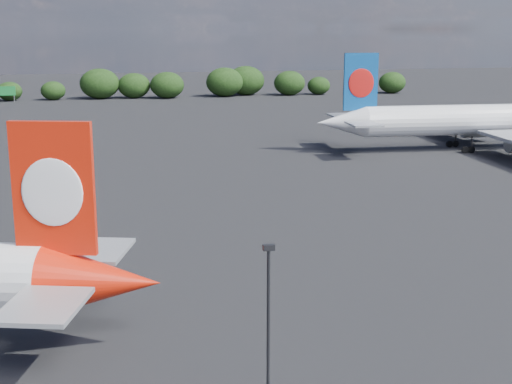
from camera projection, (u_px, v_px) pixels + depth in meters
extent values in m
plane|color=black|center=(63.00, 179.00, 99.95)|extent=(500.00, 500.00, 0.00)
cone|color=red|center=(103.00, 281.00, 45.87)|extent=(8.70, 6.88, 4.75)
cube|color=red|center=(53.00, 189.00, 44.72)|extent=(5.11, 2.08, 8.55)
ellipsoid|color=white|center=(52.00, 192.00, 44.48)|extent=(3.85, 1.42, 4.37)
ellipsoid|color=white|center=(55.00, 190.00, 45.03)|extent=(3.85, 1.42, 4.37)
cube|color=gray|center=(44.00, 306.00, 40.85)|extent=(5.83, 6.74, 0.28)
cube|color=gray|center=(97.00, 251.00, 51.00)|extent=(5.83, 6.74, 0.28)
cylinder|color=white|center=(476.00, 120.00, 123.57)|extent=(40.35, 8.54, 5.27)
cone|color=white|center=(341.00, 122.00, 119.80)|extent=(8.84, 5.94, 5.27)
cube|color=navy|center=(361.00, 82.00, 118.78)|extent=(5.82, 1.00, 9.49)
ellipsoid|color=red|center=(361.00, 83.00, 118.52)|extent=(4.43, 0.57, 4.85)
ellipsoid|color=red|center=(360.00, 83.00, 119.13)|extent=(4.43, 0.57, 4.85)
cube|color=gray|center=(364.00, 124.00, 114.46)|extent=(5.25, 6.69, 0.32)
cube|color=gray|center=(344.00, 116.00, 125.61)|extent=(5.25, 6.69, 0.32)
cube|color=gray|center=(454.00, 119.00, 137.46)|extent=(8.56, 21.57, 0.58)
cylinder|color=gray|center=(476.00, 130.00, 133.02)|extent=(5.49, 3.27, 2.85)
cube|color=gray|center=(476.00, 126.00, 132.86)|extent=(2.34, 0.51, 1.26)
cylinder|color=black|center=(472.00, 144.00, 121.02)|extent=(0.32, 0.32, 2.63)
cylinder|color=black|center=(471.00, 150.00, 121.25)|extent=(1.19, 0.57, 1.16)
cylinder|color=black|center=(465.00, 150.00, 121.07)|extent=(1.19, 0.57, 1.16)
cylinder|color=black|center=(456.00, 138.00, 127.11)|extent=(0.32, 0.32, 2.63)
cylinder|color=black|center=(455.00, 144.00, 127.33)|extent=(1.19, 0.57, 1.16)
cylinder|color=black|center=(449.00, 144.00, 127.15)|extent=(1.19, 0.57, 1.16)
cylinder|color=black|center=(268.00, 354.00, 34.46)|extent=(0.16, 0.16, 10.52)
cube|color=black|center=(269.00, 247.00, 33.25)|extent=(0.55, 0.30, 0.28)
cube|color=#14672A|center=(5.00, 91.00, 204.77)|extent=(6.00, 0.30, 2.60)
cylinder|color=gray|center=(14.00, 98.00, 205.85)|extent=(0.20, 0.20, 2.00)
cube|color=gold|center=(110.00, 85.00, 217.29)|extent=(5.00, 0.30, 3.00)
cylinder|color=gray|center=(110.00, 94.00, 217.91)|extent=(0.30, 0.30, 2.50)
ellipsoid|color=black|center=(10.00, 91.00, 208.68)|extent=(7.22, 6.11, 5.55)
ellipsoid|color=black|center=(53.00, 91.00, 210.93)|extent=(7.21, 6.10, 5.55)
ellipsoid|color=black|center=(100.00, 84.00, 214.23)|extent=(11.80, 9.99, 9.08)
ellipsoid|color=black|center=(134.00, 86.00, 216.47)|extent=(9.86, 8.34, 7.58)
ellipsoid|color=black|center=(167.00, 85.00, 215.98)|extent=(10.36, 8.77, 7.97)
ellipsoid|color=black|center=(225.00, 82.00, 221.59)|extent=(11.66, 9.87, 8.97)
ellipsoid|color=black|center=(246.00, 81.00, 226.22)|extent=(11.97, 10.13, 9.21)
ellipsoid|color=black|center=(289.00, 83.00, 225.90)|extent=(10.03, 8.49, 7.72)
ellipsoid|color=black|center=(319.00, 86.00, 228.66)|extent=(7.40, 6.26, 5.69)
ellipsoid|color=black|center=(363.00, 85.00, 231.53)|extent=(7.65, 6.47, 5.88)
ellipsoid|color=black|center=(392.00, 83.00, 233.28)|extent=(9.03, 7.64, 6.95)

